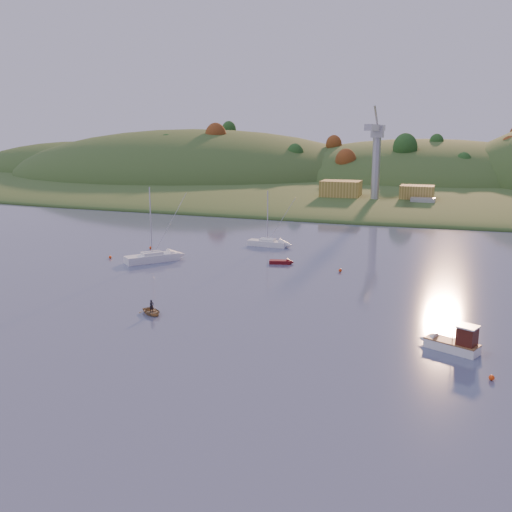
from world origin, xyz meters
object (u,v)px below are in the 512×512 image
(sailboat_far, at_px, (267,242))
(grey_dinghy, at_px, (174,254))
(fishing_boat, at_px, (448,341))
(canoe, at_px, (152,312))
(sailboat_near, at_px, (152,257))
(red_tender, at_px, (285,262))

(sailboat_far, relative_size, grey_dinghy, 3.16)
(fishing_boat, xyz_separation_m, canoe, (-32.92, 0.27, -0.51))
(sailboat_near, relative_size, canoe, 3.75)
(sailboat_far, height_order, canoe, sailboat_far)
(fishing_boat, distance_m, grey_dinghy, 54.59)
(red_tender, bearing_deg, sailboat_far, 106.05)
(sailboat_near, distance_m, grey_dinghy, 5.73)
(sailboat_near, distance_m, red_tender, 21.76)
(sailboat_near, height_order, red_tender, sailboat_near)
(sailboat_near, xyz_separation_m, red_tender, (21.00, 5.68, -0.50))
(sailboat_near, bearing_deg, sailboat_far, 3.46)
(fishing_boat, distance_m, sailboat_near, 52.69)
(grey_dinghy, bearing_deg, sailboat_near, -159.70)
(sailboat_far, bearing_deg, fishing_boat, -48.59)
(grey_dinghy, bearing_deg, red_tender, -57.95)
(fishing_boat, bearing_deg, sailboat_near, -3.83)
(canoe, distance_m, grey_dinghy, 32.53)
(canoe, xyz_separation_m, grey_dinghy, (-12.47, 30.04, -0.10))
(fishing_boat, relative_size, red_tender, 1.49)
(sailboat_near, bearing_deg, grey_dinghy, 28.64)
(sailboat_near, height_order, sailboat_far, sailboat_near)
(fishing_boat, height_order, grey_dinghy, fishing_boat)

